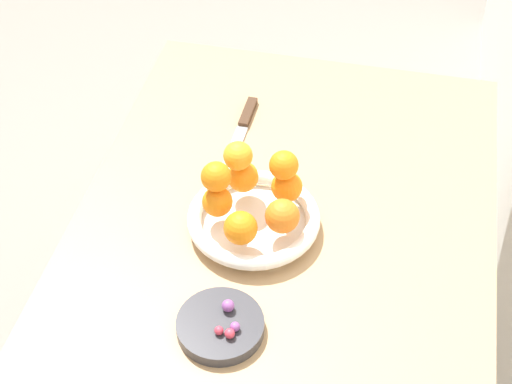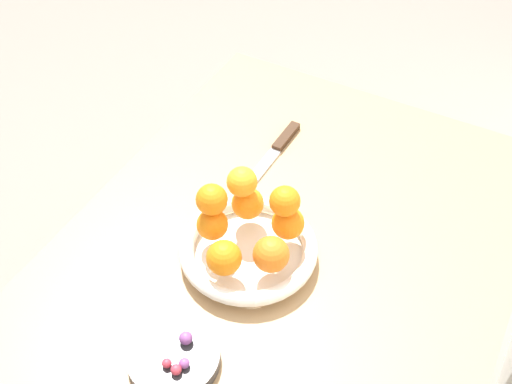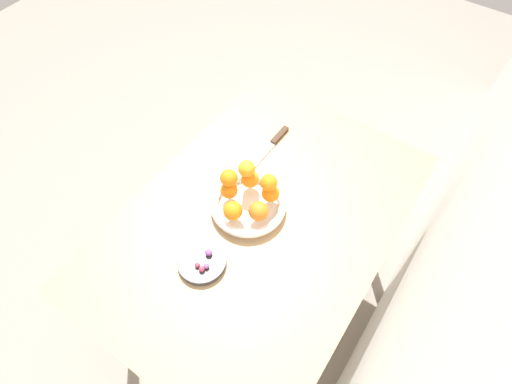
{
  "view_description": "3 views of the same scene",
  "coord_description": "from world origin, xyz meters",
  "px_view_note": "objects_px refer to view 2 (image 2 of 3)",
  "views": [
    {
      "loc": [
        0.93,
        0.16,
        1.78
      ],
      "look_at": [
        -0.02,
        -0.05,
        0.82
      ],
      "focal_mm": 55.0,
      "sensor_mm": 36.0,
      "label": 1
    },
    {
      "loc": [
        0.6,
        0.29,
        1.62
      ],
      "look_at": [
        -0.04,
        -0.05,
        0.87
      ],
      "focal_mm": 45.0,
      "sensor_mm": 36.0,
      "label": 2
    },
    {
      "loc": [
        0.53,
        0.35,
        1.82
      ],
      "look_at": [
        -0.04,
        -0.04,
        0.81
      ],
      "focal_mm": 28.0,
      "sensor_mm": 36.0,
      "label": 3
    }
  ],
  "objects_px": {
    "candy_dish": "(174,357)",
    "orange_6": "(285,201)",
    "dining_table": "(271,301)",
    "candy_ball_1": "(184,363)",
    "orange_4": "(286,222)",
    "fruit_bowl": "(248,250)",
    "candy_ball_3": "(186,338)",
    "orange_2": "(224,258)",
    "orange_0": "(248,203)",
    "candy_ball_2": "(167,363)",
    "knife": "(272,155)",
    "orange_3": "(271,254)",
    "orange_1": "(212,224)",
    "candy_ball_0": "(176,370)",
    "orange_5": "(242,182)",
    "orange_7": "(212,200)"
  },
  "relations": [
    {
      "from": "candy_dish",
      "to": "orange_6",
      "type": "height_order",
      "value": "orange_6"
    },
    {
      "from": "dining_table",
      "to": "candy_ball_1",
      "type": "height_order",
      "value": "candy_ball_1"
    },
    {
      "from": "orange_4",
      "to": "candy_ball_1",
      "type": "xyz_separation_m",
      "value": [
        0.29,
        -0.02,
        -0.04
      ]
    },
    {
      "from": "fruit_bowl",
      "to": "candy_ball_3",
      "type": "xyz_separation_m",
      "value": [
        0.2,
        0.0,
        0.01
      ]
    },
    {
      "from": "dining_table",
      "to": "candy_dish",
      "type": "xyz_separation_m",
      "value": [
        0.22,
        -0.05,
        0.1
      ]
    },
    {
      "from": "orange_2",
      "to": "dining_table",
      "type": "bearing_deg",
      "value": 136.7
    },
    {
      "from": "orange_0",
      "to": "candy_ball_2",
      "type": "distance_m",
      "value": 0.31
    },
    {
      "from": "fruit_bowl",
      "to": "orange_4",
      "type": "relative_size",
      "value": 4.22
    },
    {
      "from": "orange_0",
      "to": "candy_ball_3",
      "type": "height_order",
      "value": "orange_0"
    },
    {
      "from": "orange_2",
      "to": "knife",
      "type": "relative_size",
      "value": 0.23
    },
    {
      "from": "orange_2",
      "to": "orange_3",
      "type": "bearing_deg",
      "value": 123.06
    },
    {
      "from": "orange_1",
      "to": "knife",
      "type": "xyz_separation_m",
      "value": [
        -0.26,
        -0.02,
        -0.06
      ]
    },
    {
      "from": "orange_4",
      "to": "knife",
      "type": "height_order",
      "value": "orange_4"
    },
    {
      "from": "fruit_bowl",
      "to": "orange_4",
      "type": "height_order",
      "value": "orange_4"
    },
    {
      "from": "orange_6",
      "to": "candy_ball_0",
      "type": "height_order",
      "value": "orange_6"
    },
    {
      "from": "candy_dish",
      "to": "orange_3",
      "type": "height_order",
      "value": "orange_3"
    },
    {
      "from": "orange_0",
      "to": "orange_2",
      "type": "distance_m",
      "value": 0.13
    },
    {
      "from": "knife",
      "to": "orange_0",
      "type": "bearing_deg",
      "value": 14.65
    },
    {
      "from": "fruit_bowl",
      "to": "orange_3",
      "type": "distance_m",
      "value": 0.08
    },
    {
      "from": "orange_3",
      "to": "knife",
      "type": "distance_m",
      "value": 0.32
    },
    {
      "from": "orange_1",
      "to": "orange_2",
      "type": "xyz_separation_m",
      "value": [
        0.05,
        0.05,
        0.0
      ]
    },
    {
      "from": "knife",
      "to": "orange_1",
      "type": "bearing_deg",
      "value": 4.57
    },
    {
      "from": "orange_5",
      "to": "candy_ball_1",
      "type": "xyz_separation_m",
      "value": [
        0.29,
        0.06,
        -0.09
      ]
    },
    {
      "from": "orange_0",
      "to": "orange_6",
      "type": "bearing_deg",
      "value": 81.27
    },
    {
      "from": "orange_4",
      "to": "orange_6",
      "type": "distance_m",
      "value": 0.05
    },
    {
      "from": "orange_1",
      "to": "orange_7",
      "type": "distance_m",
      "value": 0.05
    },
    {
      "from": "dining_table",
      "to": "candy_ball_1",
      "type": "relative_size",
      "value": 68.51
    },
    {
      "from": "fruit_bowl",
      "to": "orange_2",
      "type": "height_order",
      "value": "orange_2"
    },
    {
      "from": "orange_1",
      "to": "candy_ball_3",
      "type": "distance_m",
      "value": 0.2
    },
    {
      "from": "candy_ball_1",
      "to": "dining_table",
      "type": "bearing_deg",
      "value": 173.54
    },
    {
      "from": "orange_4",
      "to": "candy_ball_2",
      "type": "bearing_deg",
      "value": -8.51
    },
    {
      "from": "candy_ball_2",
      "to": "dining_table",
      "type": "bearing_deg",
      "value": 168.58
    },
    {
      "from": "fruit_bowl",
      "to": "orange_3",
      "type": "height_order",
      "value": "orange_3"
    },
    {
      "from": "candy_dish",
      "to": "candy_ball_3",
      "type": "bearing_deg",
      "value": 165.4
    },
    {
      "from": "orange_1",
      "to": "candy_ball_2",
      "type": "height_order",
      "value": "orange_1"
    },
    {
      "from": "fruit_bowl",
      "to": "candy_ball_1",
      "type": "xyz_separation_m",
      "value": [
        0.24,
        0.02,
        0.01
      ]
    },
    {
      "from": "orange_1",
      "to": "orange_2",
      "type": "distance_m",
      "value": 0.08
    },
    {
      "from": "orange_2",
      "to": "orange_7",
      "type": "bearing_deg",
      "value": -136.85
    },
    {
      "from": "orange_4",
      "to": "knife",
      "type": "xyz_separation_m",
      "value": [
        -0.2,
        -0.13,
        -0.06
      ]
    },
    {
      "from": "orange_7",
      "to": "candy_ball_1",
      "type": "relative_size",
      "value": 3.31
    },
    {
      "from": "orange_7",
      "to": "candy_ball_0",
      "type": "relative_size",
      "value": 3.21
    },
    {
      "from": "orange_4",
      "to": "knife",
      "type": "relative_size",
      "value": 0.22
    },
    {
      "from": "orange_6",
      "to": "candy_ball_0",
      "type": "distance_m",
      "value": 0.31
    },
    {
      "from": "orange_5",
      "to": "candy_ball_1",
      "type": "height_order",
      "value": "orange_5"
    },
    {
      "from": "candy_dish",
      "to": "orange_4",
      "type": "height_order",
      "value": "orange_4"
    },
    {
      "from": "orange_1",
      "to": "orange_6",
      "type": "distance_m",
      "value": 0.13
    },
    {
      "from": "dining_table",
      "to": "orange_7",
      "type": "bearing_deg",
      "value": -89.8
    },
    {
      "from": "orange_1",
      "to": "candy_ball_3",
      "type": "xyz_separation_m",
      "value": [
        0.19,
        0.07,
        -0.03
      ]
    },
    {
      "from": "orange_4",
      "to": "orange_5",
      "type": "distance_m",
      "value": 0.1
    },
    {
      "from": "candy_ball_2",
      "to": "orange_4",
      "type": "bearing_deg",
      "value": 171.49
    }
  ]
}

